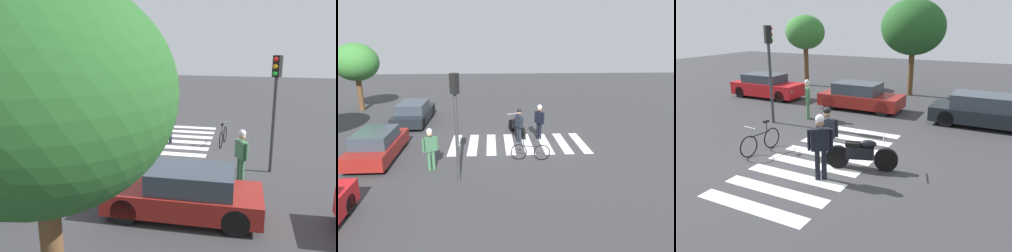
% 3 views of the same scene
% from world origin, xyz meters
% --- Properties ---
extents(ground_plane, '(60.00, 60.00, 0.00)m').
position_xyz_m(ground_plane, '(0.00, 0.00, 0.00)').
color(ground_plane, '#38383A').
extents(police_motorcycle, '(2.03, 0.87, 1.06)m').
position_xyz_m(police_motorcycle, '(1.42, -0.05, 0.47)').
color(police_motorcycle, black).
rests_on(police_motorcycle, ground_plane).
extents(leaning_bicycle, '(0.46, 1.70, 1.01)m').
position_xyz_m(leaning_bicycle, '(-2.07, -0.33, 0.39)').
color(leaning_bicycle, black).
rests_on(leaning_bicycle, ground_plane).
extents(officer_on_foot, '(0.58, 0.44, 1.84)m').
position_xyz_m(officer_on_foot, '(0.72, -1.16, 1.07)').
color(officer_on_foot, black).
rests_on(officer_on_foot, ground_plane).
extents(officer_by_motorcycle, '(0.60, 0.39, 1.75)m').
position_xyz_m(officer_by_motorcycle, '(0.30, -0.07, 1.01)').
color(officer_by_motorcycle, '#1E232D').
rests_on(officer_by_motorcycle, ground_plane).
extents(pedestrian_bystander, '(0.43, 0.57, 1.75)m').
position_xyz_m(pedestrian_bystander, '(-2.89, 3.76, 1.01)').
color(pedestrian_bystander, '#3F724C').
rests_on(pedestrian_bystander, ground_plane).
extents(crosswalk_stripes, '(3.05, 6.75, 0.01)m').
position_xyz_m(crosswalk_stripes, '(0.00, 0.00, 0.00)').
color(crosswalk_stripes, silver).
rests_on(crosswalk_stripes, ground_plane).
extents(car_maroon_wagon, '(4.02, 1.71, 1.31)m').
position_xyz_m(car_maroon_wagon, '(-1.53, 6.34, 0.63)').
color(car_maroon_wagon, black).
rests_on(car_maroon_wagon, ground_plane).
extents(car_black_suv, '(4.55, 1.82, 1.32)m').
position_xyz_m(car_black_suv, '(4.25, 6.12, 0.64)').
color(car_black_suv, black).
rests_on(car_black_suv, ground_plane).
extents(traffic_light_pole, '(0.33, 0.36, 3.99)m').
position_xyz_m(traffic_light_pole, '(-3.88, 2.59, 2.69)').
color(traffic_light_pole, '#38383D').
rests_on(traffic_light_pole, ground_plane).
extents(street_tree_far, '(3.08, 3.08, 4.77)m').
position_xyz_m(street_tree_far, '(7.71, 10.73, 3.44)').
color(street_tree_far, brown).
rests_on(street_tree_far, ground_plane).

